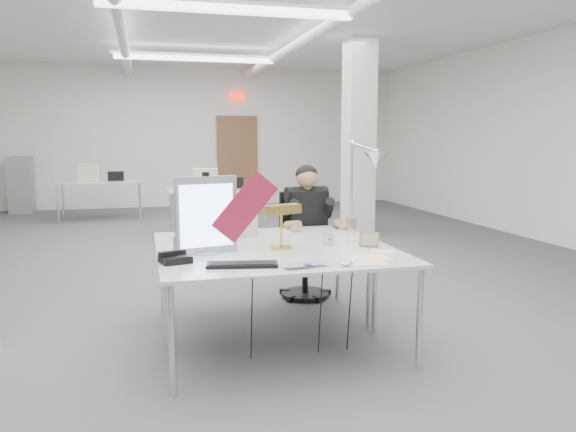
{
  "coord_description": "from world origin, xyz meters",
  "views": [
    {
      "loc": [
        -0.97,
        -6.28,
        1.61
      ],
      "look_at": [
        0.13,
        -2.0,
        0.99
      ],
      "focal_mm": 35.0,
      "sensor_mm": 36.0,
      "label": 1
    }
  ],
  "objects_px": {
    "laptop": "(308,267)",
    "desk_main": "(288,260)",
    "bankers_lamp": "(281,229)",
    "seated_person": "(307,210)",
    "beige_monitor": "(227,215)",
    "office_chair": "(305,242)",
    "desk_phone": "(175,259)",
    "monitor": "(206,215)",
    "architect_lamp": "(362,184)"
  },
  "relations": [
    {
      "from": "laptop",
      "to": "desk_main",
      "type": "bearing_deg",
      "value": 87.28
    },
    {
      "from": "bankers_lamp",
      "to": "seated_person",
      "type": "bearing_deg",
      "value": 45.85
    },
    {
      "from": "seated_person",
      "to": "beige_monitor",
      "type": "distance_m",
      "value": 0.97
    },
    {
      "from": "office_chair",
      "to": "laptop",
      "type": "height_order",
      "value": "office_chair"
    },
    {
      "from": "bankers_lamp",
      "to": "office_chair",
      "type": "bearing_deg",
      "value": 46.8
    },
    {
      "from": "desk_main",
      "to": "desk_phone",
      "type": "distance_m",
      "value": 0.79
    },
    {
      "from": "monitor",
      "to": "architect_lamp",
      "type": "height_order",
      "value": "architect_lamp"
    },
    {
      "from": "bankers_lamp",
      "to": "desk_phone",
      "type": "distance_m",
      "value": 0.88
    },
    {
      "from": "desk_main",
      "to": "beige_monitor",
      "type": "height_order",
      "value": "beige_monitor"
    },
    {
      "from": "architect_lamp",
      "to": "office_chair",
      "type": "bearing_deg",
      "value": 127.38
    },
    {
      "from": "monitor",
      "to": "architect_lamp",
      "type": "xyz_separation_m",
      "value": [
        1.39,
        0.42,
        0.16
      ]
    },
    {
      "from": "desk_phone",
      "to": "architect_lamp",
      "type": "bearing_deg",
      "value": 7.76
    },
    {
      "from": "monitor",
      "to": "desk_main",
      "type": "bearing_deg",
      "value": -41.91
    },
    {
      "from": "desk_phone",
      "to": "office_chair",
      "type": "bearing_deg",
      "value": 32.54
    },
    {
      "from": "desk_main",
      "to": "laptop",
      "type": "xyz_separation_m",
      "value": [
        0.05,
        -0.33,
        0.02
      ]
    },
    {
      "from": "laptop",
      "to": "desk_phone",
      "type": "relative_size",
      "value": 1.5
    },
    {
      "from": "bankers_lamp",
      "to": "desk_phone",
      "type": "bearing_deg",
      "value": -179.51
    },
    {
      "from": "monitor",
      "to": "desk_phone",
      "type": "xyz_separation_m",
      "value": [
        -0.25,
        -0.25,
        -0.26
      ]
    },
    {
      "from": "beige_monitor",
      "to": "office_chair",
      "type": "bearing_deg",
      "value": 6.61
    },
    {
      "from": "office_chair",
      "to": "seated_person",
      "type": "bearing_deg",
      "value": -94.9
    },
    {
      "from": "seated_person",
      "to": "desk_phone",
      "type": "xyz_separation_m",
      "value": [
        -1.36,
        -1.41,
        -0.12
      ]
    },
    {
      "from": "bankers_lamp",
      "to": "architect_lamp",
      "type": "relative_size",
      "value": 0.35
    },
    {
      "from": "desk_main",
      "to": "bankers_lamp",
      "type": "bearing_deg",
      "value": 83.75
    },
    {
      "from": "office_chair",
      "to": "laptop",
      "type": "xyz_separation_m",
      "value": [
        -0.52,
        -1.85,
        0.2
      ]
    },
    {
      "from": "seated_person",
      "to": "bankers_lamp",
      "type": "relative_size",
      "value": 2.88
    },
    {
      "from": "office_chair",
      "to": "bankers_lamp",
      "type": "bearing_deg",
      "value": -119.35
    },
    {
      "from": "beige_monitor",
      "to": "monitor",
      "type": "bearing_deg",
      "value": -133.67
    },
    {
      "from": "desk_main",
      "to": "office_chair",
      "type": "relative_size",
      "value": 1.58
    },
    {
      "from": "bankers_lamp",
      "to": "architect_lamp",
      "type": "bearing_deg",
      "value": 6.68
    },
    {
      "from": "beige_monitor",
      "to": "architect_lamp",
      "type": "relative_size",
      "value": 0.44
    },
    {
      "from": "bankers_lamp",
      "to": "monitor",
      "type": "bearing_deg",
      "value": 164.74
    },
    {
      "from": "desk_main",
      "to": "architect_lamp",
      "type": "height_order",
      "value": "architect_lamp"
    },
    {
      "from": "office_chair",
      "to": "beige_monitor",
      "type": "relative_size",
      "value": 2.89
    },
    {
      "from": "desk_main",
      "to": "office_chair",
      "type": "bearing_deg",
      "value": 69.4
    },
    {
      "from": "laptop",
      "to": "office_chair",
      "type": "bearing_deg",
      "value": 62.62
    },
    {
      "from": "office_chair",
      "to": "desk_phone",
      "type": "relative_size",
      "value": 5.79
    },
    {
      "from": "desk_main",
      "to": "monitor",
      "type": "bearing_deg",
      "value": 149.75
    },
    {
      "from": "seated_person",
      "to": "monitor",
      "type": "bearing_deg",
      "value": -138.61
    },
    {
      "from": "architect_lamp",
      "to": "bankers_lamp",
      "type": "bearing_deg",
      "value": -136.53
    },
    {
      "from": "laptop",
      "to": "bankers_lamp",
      "type": "distance_m",
      "value": 0.69
    },
    {
      "from": "bankers_lamp",
      "to": "desk_phone",
      "type": "height_order",
      "value": "bankers_lamp"
    },
    {
      "from": "office_chair",
      "to": "seated_person",
      "type": "distance_m",
      "value": 0.34
    },
    {
      "from": "beige_monitor",
      "to": "bankers_lamp",
      "type": "bearing_deg",
      "value": -88.33
    },
    {
      "from": "desk_phone",
      "to": "architect_lamp",
      "type": "relative_size",
      "value": 0.22
    },
    {
      "from": "desk_phone",
      "to": "architect_lamp",
      "type": "distance_m",
      "value": 1.82
    },
    {
      "from": "monitor",
      "to": "beige_monitor",
      "type": "height_order",
      "value": "monitor"
    },
    {
      "from": "desk_main",
      "to": "bankers_lamp",
      "type": "height_order",
      "value": "bankers_lamp"
    },
    {
      "from": "desk_phone",
      "to": "laptop",
      "type": "bearing_deg",
      "value": -39.61
    },
    {
      "from": "desk_main",
      "to": "architect_lamp",
      "type": "xyz_separation_m",
      "value": [
        0.85,
        0.73,
        0.46
      ]
    },
    {
      "from": "bankers_lamp",
      "to": "architect_lamp",
      "type": "distance_m",
      "value": 0.95
    }
  ]
}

